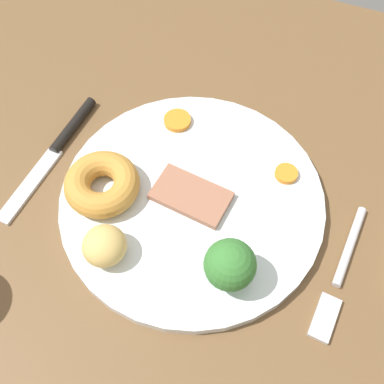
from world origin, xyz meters
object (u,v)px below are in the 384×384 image
at_px(knife, 58,146).
at_px(broccoli_floret, 230,265).
at_px(roast_potato_left, 104,246).
at_px(fork, 340,274).
at_px(meat_slice_main, 191,196).
at_px(carrot_coin_back, 286,174).
at_px(carrot_coin_front, 177,120).
at_px(yorkshire_pudding, 102,184).
at_px(dinner_plate, 192,200).

bearing_deg(knife, broccoli_floret, 74.70).
distance_m(roast_potato_left, fork, 0.24).
distance_m(meat_slice_main, fork, 0.17).
bearing_deg(roast_potato_left, carrot_coin_back, -132.47).
distance_m(carrot_coin_back, fork, 0.12).
bearing_deg(carrot_coin_back, roast_potato_left, 47.53).
xyz_separation_m(meat_slice_main, roast_potato_left, (0.05, 0.09, 0.01)).
bearing_deg(fork, carrot_coin_back, -131.92).
distance_m(carrot_coin_front, broccoli_floret, 0.20).
distance_m(meat_slice_main, yorkshire_pudding, 0.09).
relative_size(carrot_coin_back, knife, 0.14).
distance_m(roast_potato_left, carrot_coin_back, 0.21).
xyz_separation_m(broccoli_floret, fork, (-0.10, -0.05, -0.04)).
xyz_separation_m(meat_slice_main, knife, (0.17, -0.01, -0.01)).
bearing_deg(fork, dinner_plate, -93.14).
xyz_separation_m(dinner_plate, fork, (-0.17, 0.02, -0.00)).
bearing_deg(roast_potato_left, knife, -41.00).
xyz_separation_m(broccoli_floret, knife, (0.24, -0.08, -0.04)).
bearing_deg(carrot_coin_back, yorkshire_pudding, 27.23).
distance_m(dinner_plate, roast_potato_left, 0.11).
height_order(dinner_plate, carrot_coin_back, carrot_coin_back).
bearing_deg(roast_potato_left, broccoli_floret, -170.37).
height_order(yorkshire_pudding, carrot_coin_back, yorkshire_pudding).
bearing_deg(broccoli_floret, carrot_coin_back, -98.94).
distance_m(dinner_plate, knife, 0.17).
bearing_deg(carrot_coin_back, meat_slice_main, 36.70).
height_order(fork, knife, knife).
bearing_deg(knife, yorkshire_pudding, 68.17).
relative_size(yorkshire_pudding, knife, 0.43).
xyz_separation_m(yorkshire_pudding, carrot_coin_back, (-0.18, -0.09, -0.01)).
bearing_deg(meat_slice_main, knife, -4.29).
relative_size(yorkshire_pudding, fork, 0.52).
bearing_deg(broccoli_floret, knife, -19.05).
bearing_deg(meat_slice_main, fork, 172.46).
relative_size(meat_slice_main, yorkshire_pudding, 1.01).
bearing_deg(broccoli_floret, fork, -155.39).
relative_size(yorkshire_pudding, carrot_coin_front, 2.51).
bearing_deg(fork, roast_potato_left, -68.32).
bearing_deg(fork, knife, -91.05).
bearing_deg(meat_slice_main, dinner_plate, -115.66).
distance_m(dinner_plate, carrot_coin_front, 0.10).
relative_size(dinner_plate, carrot_coin_back, 11.37).
height_order(roast_potato_left, fork, roast_potato_left).
xyz_separation_m(carrot_coin_front, fork, (-0.22, 0.11, -0.01)).
distance_m(carrot_coin_back, knife, 0.27).
xyz_separation_m(yorkshire_pudding, broccoli_floret, (-0.16, 0.04, 0.02)).
distance_m(fork, knife, 0.34).
relative_size(fork, knife, 0.83).
distance_m(carrot_coin_back, broccoli_floret, 0.14).
relative_size(roast_potato_left, broccoli_floret, 0.79).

